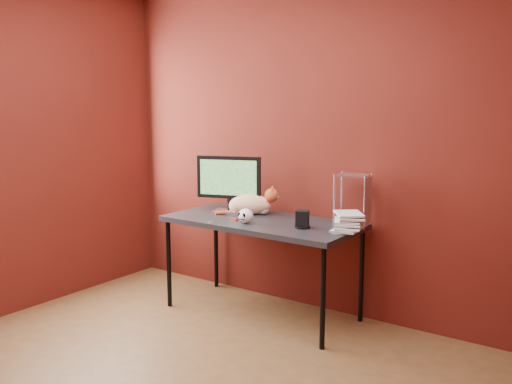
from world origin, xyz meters
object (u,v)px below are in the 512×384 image
Objects in this scene: monitor at (229,181)px; cat at (251,204)px; desk at (262,226)px; skull_mug at (246,216)px; speaker at (302,220)px; book_stack at (339,128)px.

cat is (0.18, 0.06, -0.17)m from monitor.
skull_mug is at bearing -99.22° from desk.
monitor reaches higher than speaker.
book_stack is at bearing -32.26° from cat.
skull_mug is at bearing 170.53° from speaker.
book_stack is (0.23, 0.08, 0.65)m from speaker.
cat is 3.38× the size of speaker.
monitor reaches higher than cat.
skull_mug is (0.35, -0.25, -0.20)m from monitor.
speaker is (0.59, -0.20, -0.02)m from cat.
desk is 0.49m from monitor.
speaker is at bearing -30.14° from monitor.
cat is at bearing -2.61° from monitor.
monitor is 0.47m from skull_mug.
monitor is (-0.38, 0.08, 0.31)m from desk.
monitor is 0.36× the size of book_stack.
book_stack is at bearing 20.78° from skull_mug.
monitor is 1.18× the size of cat.
speaker is 0.70m from book_stack.
cat is 0.63m from speaker.
cat is 3.83× the size of skull_mug.
desk is 2.94× the size of monitor.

